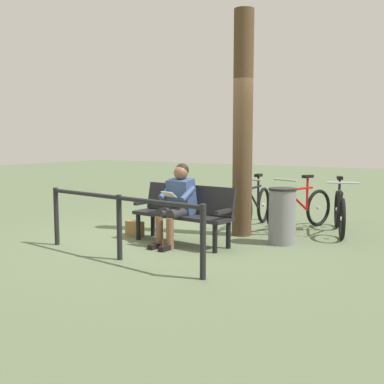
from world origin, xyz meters
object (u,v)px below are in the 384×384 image
bench (185,210)px  bicycle_black (255,207)px  handbag (135,229)px  litter_bin (282,216)px  bicycle_silver (300,209)px  tree_trunk (243,125)px  person_reading (177,200)px  bicycle_red (340,212)px

bench → bicycle_black: (-0.36, -1.73, -0.15)m
handbag → litter_bin: bearing=-162.5°
bicycle_silver → handbag: bearing=-27.2°
bench → bicycle_silver: bearing=-114.7°
tree_trunk → bicycle_silver: size_ratio=2.22×
bench → person_reading: bearing=87.7°
person_reading → bicycle_black: 1.96m
bicycle_black → person_reading: bearing=-17.2°
person_reading → handbag: 1.10m
bench → bicycle_silver: (-1.12, -1.95, -0.15)m
tree_trunk → bicycle_red: (-1.32, -0.96, -1.42)m
handbag → bicycle_red: (-2.75, -1.94, 0.24)m
handbag → tree_trunk: 2.40m
person_reading → handbag: (0.94, -0.17, -0.54)m
tree_trunk → handbag: bearing=34.3°
person_reading → tree_trunk: (-0.49, -1.14, 1.12)m
tree_trunk → bicycle_black: size_ratio=2.12×
person_reading → handbag: person_reading is taller
handbag → tree_trunk: (-1.43, -0.98, 1.66)m
tree_trunk → litter_bin: (-0.79, 0.27, -1.36)m
bicycle_red → bicycle_black: same height
person_reading → bench: bearing=-92.3°
bench → handbag: size_ratio=5.45×
bench → person_reading: size_ratio=1.36×
bicycle_red → bicycle_silver: (0.67, -0.00, 0.00)m
bicycle_red → bicycle_black: 1.44m
person_reading → litter_bin: size_ratio=1.43×
litter_bin → bicycle_silver: bearing=-83.1°
person_reading → bicycle_black: (-0.38, -1.89, -0.31)m
litter_bin → tree_trunk: bearing=-19.0°
person_reading → bicycle_black: size_ratio=0.72×
person_reading → handbag: size_ratio=4.00×
bicycle_red → bicycle_silver: bearing=-109.3°
handbag → bicycle_red: 3.37m
person_reading → bicycle_red: bearing=-125.5°
litter_bin → bench: bearing=29.2°
bench → tree_trunk: size_ratio=0.46×
litter_bin → bicycle_red: bearing=-112.9°
bench → bicycle_red: bicycle_red is taller
bicycle_red → handbag: bearing=-73.7°
litter_bin → bicycle_black: 1.36m
bicycle_red → person_reading: bearing=-59.6°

